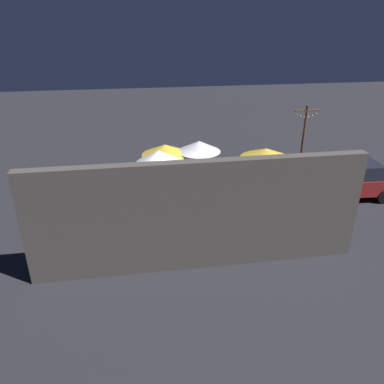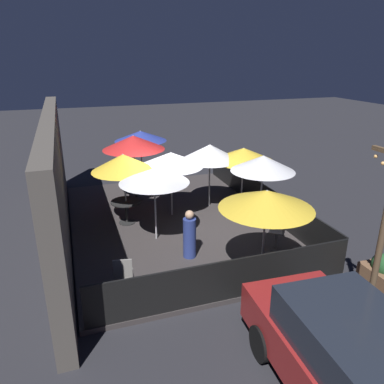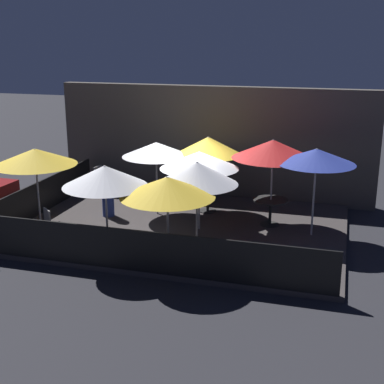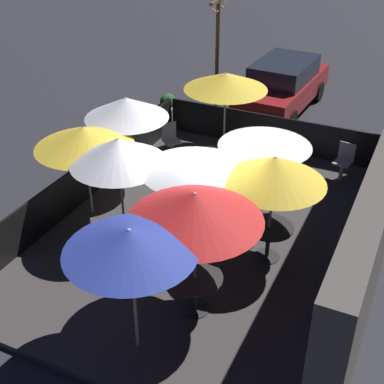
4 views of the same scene
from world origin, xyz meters
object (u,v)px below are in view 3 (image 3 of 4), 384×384
at_px(patio_umbrella_6, 199,160).
at_px(patio_chair_0, 101,179).
at_px(patio_umbrella_0, 273,149).
at_px(patio_umbrella_3, 197,173).
at_px(dining_table_0, 270,205).
at_px(patio_umbrella_8, 316,156).
at_px(patio_umbrella_7, 35,157).
at_px(dining_table_1, 208,192).
at_px(patio_umbrella_5, 156,149).
at_px(patron_0, 108,196).
at_px(patio_umbrella_1, 208,146).
at_px(patio_umbrella_4, 105,176).
at_px(patio_chair_1, 53,225).
at_px(patio_umbrella_2, 167,187).

bearing_deg(patio_umbrella_6, patio_chair_0, 150.73).
relative_size(patio_umbrella_0, patio_umbrella_3, 1.08).
bearing_deg(patio_chair_0, dining_table_0, -3.09).
distance_m(patio_umbrella_8, dining_table_0, 1.95).
height_order(patio_umbrella_3, patio_umbrella_6, patio_umbrella_3).
distance_m(patio_umbrella_7, dining_table_1, 4.94).
relative_size(patio_umbrella_5, patron_0, 1.62).
xyz_separation_m(patio_umbrella_0, patio_umbrella_6, (-1.77, -0.85, -0.22)).
xyz_separation_m(patio_umbrella_0, patio_umbrella_1, (-1.93, 0.66, -0.15)).
distance_m(patio_umbrella_4, patio_umbrella_8, 5.25).
distance_m(patio_umbrella_4, patio_chair_1, 2.15).
relative_size(patio_umbrella_1, patio_chair_1, 2.32).
xyz_separation_m(patio_umbrella_7, dining_table_0, (5.92, 1.90, -1.36)).
xyz_separation_m(patio_umbrella_2, patio_chair_1, (-3.10, 0.38, -1.31)).
relative_size(patio_umbrella_6, dining_table_1, 2.27).
height_order(patio_umbrella_5, dining_table_0, patio_umbrella_5).
bearing_deg(patio_chair_1, patio_umbrella_0, -19.49).
height_order(patio_umbrella_2, patio_umbrella_3, patio_umbrella_3).
height_order(patio_umbrella_6, patron_0, patio_umbrella_6).
relative_size(patio_umbrella_4, patio_umbrella_8, 0.96).
bearing_deg(patron_0, patio_umbrella_8, -157.75).
relative_size(dining_table_0, dining_table_1, 1.02).
height_order(patio_umbrella_6, dining_table_1, patio_umbrella_6).
xyz_separation_m(patio_umbrella_3, dining_table_1, (-0.50, 2.95, -1.34)).
bearing_deg(patio_umbrella_1, patio_umbrella_4, -109.37).
relative_size(patio_umbrella_0, patio_umbrella_1, 1.06).
bearing_deg(patio_umbrella_6, patio_umbrella_4, -122.47).
bearing_deg(dining_table_0, patio_umbrella_8, -22.37).
bearing_deg(patio_umbrella_3, patron_0, 150.70).
distance_m(patio_umbrella_1, patio_umbrella_3, 3.00).
height_order(patio_umbrella_3, patron_0, patio_umbrella_3).
xyz_separation_m(patio_umbrella_0, patio_umbrella_5, (-3.28, 0.05, -0.21)).
relative_size(dining_table_0, patron_0, 0.73).
bearing_deg(dining_table_0, patio_chair_1, -148.70).
xyz_separation_m(patio_umbrella_2, patio_chair_0, (-3.87, 4.69, -1.32)).
bearing_deg(patio_umbrella_4, patio_umbrella_5, 89.54).
height_order(patio_umbrella_0, patio_umbrella_4, patio_umbrella_0).
xyz_separation_m(patio_umbrella_3, patio_chair_0, (-4.24, 3.63, -1.40)).
bearing_deg(patio_umbrella_4, patio_umbrella_7, 152.67).
distance_m(patio_umbrella_5, patron_0, 1.91).
height_order(patio_umbrella_4, patio_umbrella_7, patio_umbrella_4).
bearing_deg(patio_chair_1, patron_0, 31.10).
xyz_separation_m(patio_umbrella_1, patio_umbrella_6, (0.15, -1.51, -0.07)).
height_order(patio_chair_1, patron_0, patron_0).
height_order(patio_umbrella_7, patron_0, patio_umbrella_7).
bearing_deg(patio_chair_0, patio_umbrella_8, -4.68).
bearing_deg(dining_table_0, patio_umbrella_1, 160.96).
height_order(patio_umbrella_1, patio_chair_1, patio_umbrella_1).
xyz_separation_m(patio_chair_1, patron_0, (0.35, 2.44, 0.07)).
bearing_deg(patio_umbrella_0, patio_umbrella_5, 179.18).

